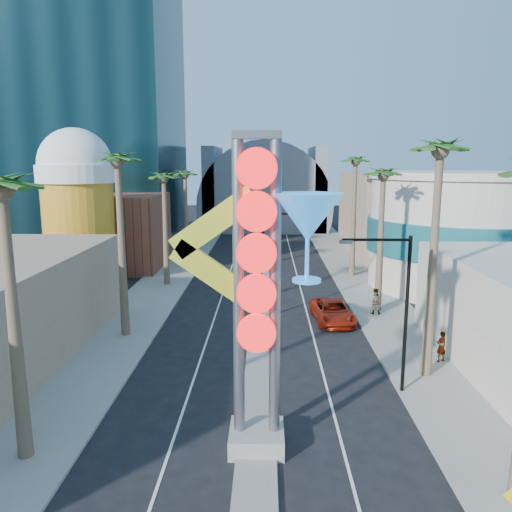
{
  "coord_description": "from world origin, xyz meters",
  "views": [
    {
      "loc": [
        0.38,
        -15.51,
        11.41
      ],
      "look_at": [
        -0.37,
        18.62,
        4.99
      ],
      "focal_mm": 35.0,
      "sensor_mm": 36.0,
      "label": 1
    }
  ],
  "objects_px": {
    "neon_sign": "(278,272)",
    "pedestrian_a": "(441,347)",
    "red_pickup": "(332,311)",
    "pedestrian_b": "(375,301)"
  },
  "relations": [
    {
      "from": "neon_sign",
      "to": "pedestrian_a",
      "type": "bearing_deg",
      "value": 42.61
    },
    {
      "from": "pedestrian_a",
      "to": "red_pickup",
      "type": "bearing_deg",
      "value": -78.15
    },
    {
      "from": "neon_sign",
      "to": "pedestrian_a",
      "type": "height_order",
      "value": "neon_sign"
    },
    {
      "from": "pedestrian_b",
      "to": "red_pickup",
      "type": "bearing_deg",
      "value": 36.03
    },
    {
      "from": "neon_sign",
      "to": "red_pickup",
      "type": "relative_size",
      "value": 2.25
    },
    {
      "from": "neon_sign",
      "to": "pedestrian_a",
      "type": "distance_m",
      "value": 14.44
    },
    {
      "from": "neon_sign",
      "to": "pedestrian_b",
      "type": "xyz_separation_m",
      "value": [
        7.73,
        17.99,
        -6.17
      ]
    },
    {
      "from": "pedestrian_b",
      "to": "neon_sign",
      "type": "bearing_deg",
      "value": 78.15
    },
    {
      "from": "neon_sign",
      "to": "pedestrian_b",
      "type": "height_order",
      "value": "neon_sign"
    },
    {
      "from": "red_pickup",
      "to": "pedestrian_a",
      "type": "relative_size",
      "value": 3.1
    }
  ]
}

